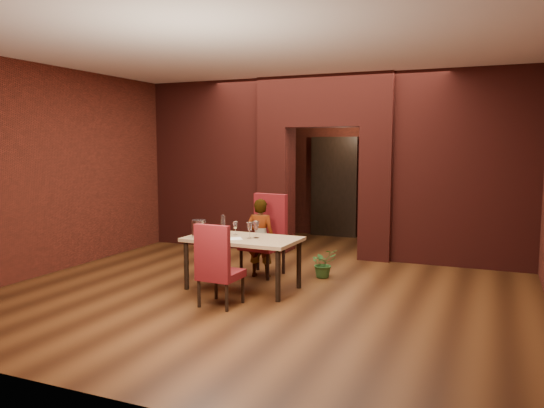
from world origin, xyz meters
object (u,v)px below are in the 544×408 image
at_px(chair_near, 221,264).
at_px(wine_glass_c, 256,230).
at_px(person_seated, 260,238).
at_px(potted_plant, 323,263).
at_px(dining_table, 243,263).
at_px(wine_glass_a, 235,228).
at_px(water_bottle, 223,224).
at_px(wine_bucket, 199,228).
at_px(chair_far, 263,235).
at_px(wine_glass_b, 250,230).

relative_size(chair_near, wine_glass_c, 4.46).
bearing_deg(person_seated, potted_plant, -166.83).
height_order(dining_table, wine_glass_a, wine_glass_a).
distance_m(chair_near, water_bottle, 1.15).
height_order(dining_table, wine_bucket, wine_bucket).
bearing_deg(chair_far, dining_table, -77.47).
bearing_deg(dining_table, water_bottle, 155.77).
relative_size(chair_far, chair_near, 1.19).
bearing_deg(chair_far, wine_bucket, -109.29).
bearing_deg(wine_bucket, wine_glass_c, 16.18).
relative_size(wine_glass_a, water_bottle, 0.70).
xyz_separation_m(dining_table, wine_glass_b, (0.13, -0.04, 0.47)).
distance_m(chair_far, wine_glass_a, 0.72).
distance_m(dining_table, wine_glass_b, 0.49).
xyz_separation_m(person_seated, wine_glass_a, (-0.13, -0.58, 0.22)).
xyz_separation_m(chair_near, person_seated, (-0.14, 1.50, 0.08)).
xyz_separation_m(person_seated, wine_glass_b, (0.18, -0.76, 0.24)).
height_order(wine_bucket, potted_plant, wine_bucket).
xyz_separation_m(chair_far, water_bottle, (-0.34, -0.62, 0.24)).
bearing_deg(potted_plant, chair_near, -112.32).
relative_size(wine_glass_c, wine_bucket, 0.99).
distance_m(dining_table, potted_plant, 1.34).
bearing_deg(chair_near, wine_bucket, -38.91).
xyz_separation_m(chair_near, wine_bucket, (-0.67, 0.60, 0.32)).
bearing_deg(chair_near, person_seated, -81.76).
bearing_deg(person_seated, wine_glass_b, 96.82).
relative_size(wine_glass_b, wine_bucket, 0.95).
bearing_deg(person_seated, dining_table, 87.78).
bearing_deg(wine_glass_c, wine_bucket, -163.82).
xyz_separation_m(wine_glass_b, wine_bucket, (-0.71, -0.15, 0.01)).
relative_size(dining_table, person_seated, 1.29).
bearing_deg(chair_near, wine_glass_a, -70.95).
xyz_separation_m(chair_near, water_bottle, (-0.49, 0.98, 0.34)).
bearing_deg(chair_near, potted_plant, -109.48).
bearing_deg(wine_glass_c, chair_near, -97.07).
bearing_deg(potted_plant, wine_glass_c, -122.78).
bearing_deg(chair_near, water_bottle, -60.54).
relative_size(dining_table, wine_glass_b, 6.90).
distance_m(person_seated, wine_bucket, 1.08).
bearing_deg(wine_bucket, wine_glass_a, 39.44).
distance_m(person_seated, water_bottle, 0.68).
bearing_deg(chair_far, water_bottle, -110.94).
distance_m(chair_far, chair_near, 1.62).
bearing_deg(water_bottle, potted_plant, 34.15).
relative_size(person_seated, potted_plant, 2.73).
distance_m(chair_near, potted_plant, 2.00).
bearing_deg(potted_plant, wine_bucket, -139.05).
distance_m(wine_glass_c, potted_plant, 1.35).
height_order(chair_near, water_bottle, chair_near).
bearing_deg(water_bottle, chair_near, -63.39).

